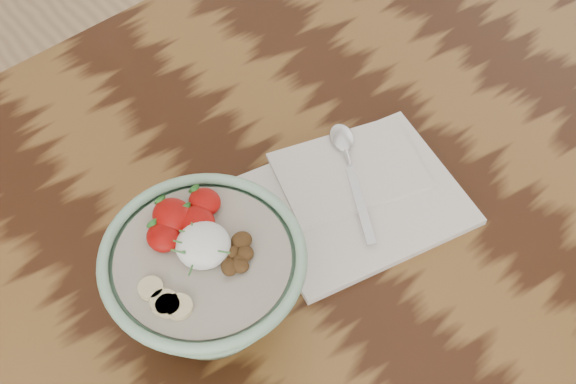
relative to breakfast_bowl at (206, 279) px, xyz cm
name	(u,v)px	position (x,y,z in cm)	size (l,w,h in cm)	color
table	(289,268)	(13.75, 3.12, -16.38)	(160.00, 90.00, 75.00)	#351A0D
breakfast_bowl	(206,279)	(0.00, 0.00, 0.00)	(20.87, 20.87, 13.82)	#8CBC99
napkin	(356,194)	(22.87, 1.38, -6.47)	(27.51, 24.12, 1.47)	white
spoon	(346,154)	(25.43, 6.12, -5.21)	(10.81, 17.00, 0.96)	silver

